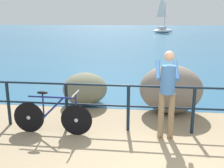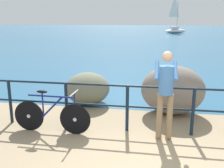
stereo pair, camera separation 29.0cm
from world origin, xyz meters
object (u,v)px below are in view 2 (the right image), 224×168
Objects in this scene: bicycle at (52,115)px; breakwater_boulder_left at (88,88)px; sailboat at (175,29)px; person_at_railing at (166,92)px; breakwater_boulder_main at (173,90)px.

bicycle is 1.35× the size of breakwater_boulder_left.
sailboat reaches higher than bicycle.
person_at_railing reaches higher than breakwater_boulder_main.
breakwater_boulder_left is at bearing 46.77° from person_at_railing.
breakwater_boulder_main is at bearing 33.49° from bicycle.
person_at_railing is (2.34, 0.07, 0.60)m from bicycle.
breakwater_boulder_main is 38.34m from sailboat.
breakwater_boulder_left is at bearing 84.21° from bicycle.
bicycle is 1.07× the size of breakwater_boulder_main.
sailboat reaches higher than breakwater_boulder_left.
bicycle is at bearing -137.30° from sailboat.
breakwater_boulder_main is at bearing -9.09° from person_at_railing.
bicycle is at bearing -147.79° from breakwater_boulder_main.
person_at_railing is at bearing 3.03° from bicycle.
bicycle is 2.41m from person_at_railing.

